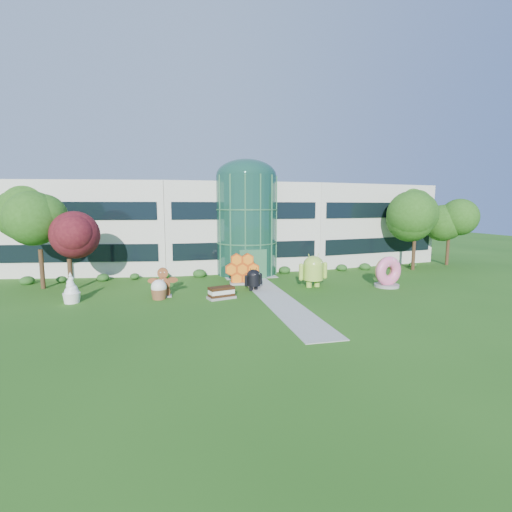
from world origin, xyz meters
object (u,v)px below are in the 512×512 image
object	(u,v)px
android_green	(313,269)
android_black	(253,278)
donut	(387,271)
gingerbread	(163,282)

from	to	relation	value
android_green	android_black	distance (m)	5.26
donut	android_green	bearing A→B (deg)	157.51
android_green	gingerbread	distance (m)	12.41
android_black	gingerbread	size ratio (longest dim) A/B	0.83
android_black	gingerbread	world-z (taller)	gingerbread
donut	gingerbread	xyz separation A→B (m)	(-18.52, 0.85, -0.20)
android_black	gingerbread	bearing A→B (deg)	161.07
android_black	gingerbread	distance (m)	7.18
android_green	android_black	size ratio (longest dim) A/B	1.54
android_green	gingerbread	bearing A→B (deg)	175.67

